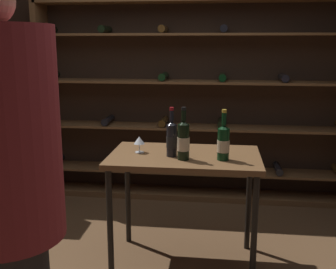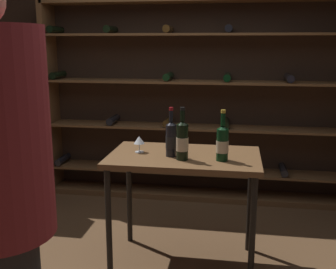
# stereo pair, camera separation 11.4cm
# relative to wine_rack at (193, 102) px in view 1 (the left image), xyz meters

# --- Properties ---
(back_wall) EXTENTS (4.78, 0.10, 2.90)m
(back_wall) POSITION_rel_wine_rack_xyz_m (-0.23, 0.21, 0.39)
(back_wall) COLOR #332319
(back_wall) RESTS_ON ground
(wine_rack) EXTENTS (3.35, 0.32, 2.14)m
(wine_rack) POSITION_rel_wine_rack_xyz_m (0.00, 0.00, 0.00)
(wine_rack) COLOR brown
(wine_rack) RESTS_ON ground
(tasting_table) EXTENTS (1.11, 0.68, 0.87)m
(tasting_table) POSITION_rel_wine_rack_xyz_m (0.04, -1.41, -0.28)
(tasting_table) COLOR brown
(tasting_table) RESTS_ON ground
(person_bystander_dark_jacket) EXTENTS (0.49, 0.49, 1.94)m
(person_bystander_dark_jacket) POSITION_rel_wine_rack_xyz_m (-0.63, -2.75, 0.01)
(person_bystander_dark_jacket) COLOR #2D2D2D
(person_bystander_dark_jacket) RESTS_ON ground
(wine_bottle_green_slim) EXTENTS (0.09, 0.09, 0.37)m
(wine_bottle_green_slim) POSITION_rel_wine_rack_xyz_m (0.04, -1.54, -0.05)
(wine_bottle_green_slim) COLOR black
(wine_bottle_green_slim) RESTS_ON tasting_table
(wine_bottle_black_capsule) EXTENTS (0.09, 0.09, 0.36)m
(wine_bottle_black_capsule) POSITION_rel_wine_rack_xyz_m (0.32, -1.52, -0.06)
(wine_bottle_black_capsule) COLOR black
(wine_bottle_black_capsule) RESTS_ON tasting_table
(wine_bottle_gold_foil) EXTENTS (0.08, 0.08, 0.36)m
(wine_bottle_gold_foil) POSITION_rel_wine_rack_xyz_m (-0.05, -1.47, -0.06)
(wine_bottle_gold_foil) COLOR black
(wine_bottle_gold_foil) RESTS_ON tasting_table
(wine_glass_stemmed_center) EXTENTS (0.07, 0.07, 0.16)m
(wine_glass_stemmed_center) POSITION_rel_wine_rack_xyz_m (-0.08, -1.24, -0.07)
(wine_glass_stemmed_center) COLOR silver
(wine_glass_stemmed_center) RESTS_ON tasting_table
(wine_glass_stemmed_left) EXTENTS (0.08, 0.08, 0.12)m
(wine_glass_stemmed_left) POSITION_rel_wine_rack_xyz_m (-0.30, -1.40, -0.10)
(wine_glass_stemmed_left) COLOR silver
(wine_glass_stemmed_left) RESTS_ON tasting_table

